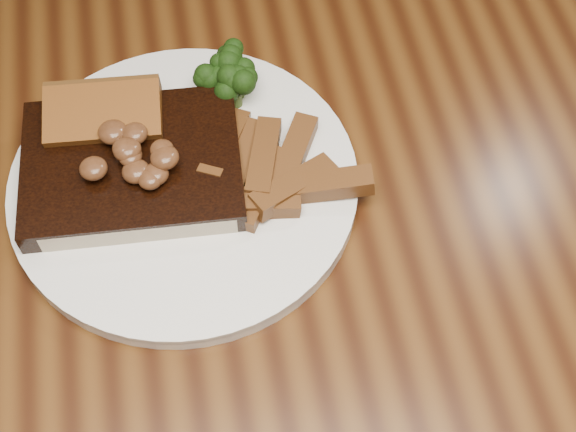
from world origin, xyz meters
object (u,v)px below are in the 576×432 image
at_px(garlic_bread, 108,130).
at_px(dining_table, 276,297).
at_px(potato_wedges, 272,172).
at_px(steak, 133,166).
at_px(plate, 185,185).

bearing_deg(garlic_bread, dining_table, -41.66).
bearing_deg(potato_wedges, steak, 167.07).
bearing_deg(dining_table, steak, 140.81).
bearing_deg(steak, potato_wedges, -9.28).
height_order(garlic_bread, potato_wedges, potato_wedges).
height_order(plate, steak, steak).
distance_m(dining_table, plate, 0.14).
xyz_separation_m(steak, garlic_bread, (-0.02, 0.05, -0.00)).
relative_size(garlic_bread, potato_wedges, 0.95).
bearing_deg(potato_wedges, garlic_bread, 151.86).
relative_size(steak, potato_wedges, 1.76).
xyz_separation_m(plate, potato_wedges, (0.08, -0.01, 0.02)).
distance_m(garlic_bread, potato_wedges, 0.15).
bearing_deg(plate, garlic_bread, 135.09).
height_order(dining_table, potato_wedges, potato_wedges).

